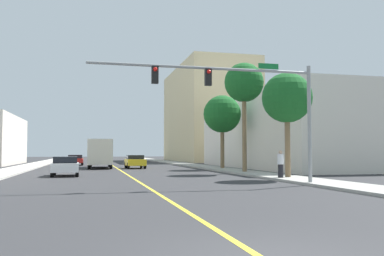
{
  "coord_description": "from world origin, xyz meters",
  "views": [
    {
      "loc": [
        -2.76,
        -6.33,
        1.75
      ],
      "look_at": [
        4.41,
        23.27,
        3.44
      ],
      "focal_mm": 39.48,
      "sensor_mm": 36.0,
      "label": 1
    }
  ],
  "objects_px": {
    "traffic_signal_mast": "(243,92)",
    "car_white": "(65,166)",
    "palm_far": "(222,114)",
    "car_yellow": "(135,161)",
    "palm_mid": "(244,84)",
    "car_red": "(75,160)",
    "pedestrian": "(281,164)",
    "palm_near": "(287,99)",
    "delivery_truck": "(100,153)"
  },
  "relations": [
    {
      "from": "delivery_truck",
      "to": "pedestrian",
      "type": "xyz_separation_m",
      "value": [
        10.28,
        -21.38,
        -0.61
      ]
    },
    {
      "from": "traffic_signal_mast",
      "to": "pedestrian",
      "type": "height_order",
      "value": "traffic_signal_mast"
    },
    {
      "from": "car_red",
      "to": "car_white",
      "type": "bearing_deg",
      "value": -89.39
    },
    {
      "from": "palm_mid",
      "to": "car_red",
      "type": "bearing_deg",
      "value": 120.32
    },
    {
      "from": "traffic_signal_mast",
      "to": "car_yellow",
      "type": "relative_size",
      "value": 2.97
    },
    {
      "from": "traffic_signal_mast",
      "to": "delivery_truck",
      "type": "distance_m",
      "value": 26.3
    },
    {
      "from": "traffic_signal_mast",
      "to": "palm_near",
      "type": "distance_m",
      "value": 6.4
    },
    {
      "from": "palm_mid",
      "to": "pedestrian",
      "type": "xyz_separation_m",
      "value": [
        -0.65,
        -7.87,
        -6.21
      ]
    },
    {
      "from": "pedestrian",
      "to": "palm_near",
      "type": "bearing_deg",
      "value": -135.47
    },
    {
      "from": "delivery_truck",
      "to": "palm_near",
      "type": "bearing_deg",
      "value": -60.92
    },
    {
      "from": "car_red",
      "to": "delivery_truck",
      "type": "bearing_deg",
      "value": -73.85
    },
    {
      "from": "palm_near",
      "to": "palm_mid",
      "type": "bearing_deg",
      "value": 90.67
    },
    {
      "from": "car_yellow",
      "to": "traffic_signal_mast",
      "type": "bearing_deg",
      "value": -83.71
    },
    {
      "from": "traffic_signal_mast",
      "to": "pedestrian",
      "type": "distance_m",
      "value": 6.67
    },
    {
      "from": "pedestrian",
      "to": "car_yellow",
      "type": "bearing_deg",
      "value": -60.45
    },
    {
      "from": "car_yellow",
      "to": "delivery_truck",
      "type": "relative_size",
      "value": 0.43
    },
    {
      "from": "car_red",
      "to": "pedestrian",
      "type": "distance_m",
      "value": 33.98
    },
    {
      "from": "traffic_signal_mast",
      "to": "car_white",
      "type": "distance_m",
      "value": 15.16
    },
    {
      "from": "palm_far",
      "to": "traffic_signal_mast",
      "type": "bearing_deg",
      "value": -104.68
    },
    {
      "from": "car_red",
      "to": "pedestrian",
      "type": "xyz_separation_m",
      "value": [
        13.09,
        -31.36,
        0.27
      ]
    },
    {
      "from": "traffic_signal_mast",
      "to": "car_white",
      "type": "bearing_deg",
      "value": 128.69
    },
    {
      "from": "palm_near",
      "to": "delivery_truck",
      "type": "height_order",
      "value": "palm_near"
    },
    {
      "from": "palm_mid",
      "to": "palm_far",
      "type": "height_order",
      "value": "palm_mid"
    },
    {
      "from": "palm_mid",
      "to": "delivery_truck",
      "type": "height_order",
      "value": "palm_mid"
    },
    {
      "from": "palm_mid",
      "to": "pedestrian",
      "type": "distance_m",
      "value": 10.05
    },
    {
      "from": "palm_far",
      "to": "pedestrian",
      "type": "height_order",
      "value": "palm_far"
    },
    {
      "from": "palm_far",
      "to": "delivery_truck",
      "type": "bearing_deg",
      "value": 151.77
    },
    {
      "from": "car_red",
      "to": "car_white",
      "type": "height_order",
      "value": "car_white"
    },
    {
      "from": "palm_far",
      "to": "car_red",
      "type": "relative_size",
      "value": 1.68
    },
    {
      "from": "traffic_signal_mast",
      "to": "palm_near",
      "type": "relative_size",
      "value": 1.74
    },
    {
      "from": "palm_near",
      "to": "car_white",
      "type": "relative_size",
      "value": 1.62
    },
    {
      "from": "palm_mid",
      "to": "delivery_truck",
      "type": "xyz_separation_m",
      "value": [
        -10.93,
        13.51,
        -5.6
      ]
    },
    {
      "from": "traffic_signal_mast",
      "to": "pedestrian",
      "type": "xyz_separation_m",
      "value": [
        3.87,
        3.93,
        -3.75
      ]
    },
    {
      "from": "traffic_signal_mast",
      "to": "palm_far",
      "type": "xyz_separation_m",
      "value": [
        5.02,
        19.17,
        0.62
      ]
    },
    {
      "from": "traffic_signal_mast",
      "to": "car_yellow",
      "type": "distance_m",
      "value": 24.13
    },
    {
      "from": "car_white",
      "to": "delivery_truck",
      "type": "bearing_deg",
      "value": 77.28
    },
    {
      "from": "delivery_truck",
      "to": "car_white",
      "type": "bearing_deg",
      "value": -99.83
    },
    {
      "from": "palm_near",
      "to": "delivery_truck",
      "type": "relative_size",
      "value": 0.74
    },
    {
      "from": "palm_near",
      "to": "delivery_truck",
      "type": "xyz_separation_m",
      "value": [
        -11.01,
        20.89,
        -3.5
      ]
    },
    {
      "from": "palm_far",
      "to": "car_yellow",
      "type": "xyz_separation_m",
      "value": [
        -7.96,
        4.44,
        -4.61
      ]
    },
    {
      "from": "car_red",
      "to": "pedestrian",
      "type": "bearing_deg",
      "value": -66.93
    },
    {
      "from": "palm_near",
      "to": "pedestrian",
      "type": "distance_m",
      "value": 4.2
    },
    {
      "from": "palm_mid",
      "to": "car_red",
      "type": "relative_size",
      "value": 2.07
    },
    {
      "from": "palm_mid",
      "to": "palm_far",
      "type": "relative_size",
      "value": 1.23
    },
    {
      "from": "palm_far",
      "to": "delivery_truck",
      "type": "relative_size",
      "value": 0.8
    },
    {
      "from": "palm_far",
      "to": "car_yellow",
      "type": "bearing_deg",
      "value": 150.86
    },
    {
      "from": "palm_near",
      "to": "car_red",
      "type": "xyz_separation_m",
      "value": [
        -13.82,
        30.86,
        -4.38
      ]
    },
    {
      "from": "traffic_signal_mast",
      "to": "car_yellow",
      "type": "height_order",
      "value": "traffic_signal_mast"
    },
    {
      "from": "palm_near",
      "to": "palm_far",
      "type": "bearing_deg",
      "value": 88.37
    },
    {
      "from": "delivery_truck",
      "to": "palm_mid",
      "type": "bearing_deg",
      "value": -49.76
    }
  ]
}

